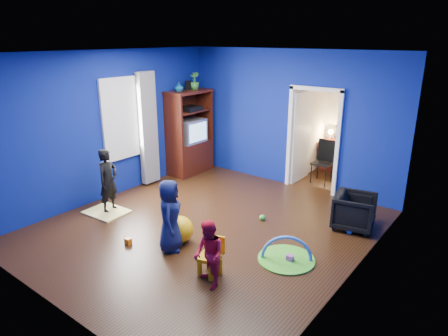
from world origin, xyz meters
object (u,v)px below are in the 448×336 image
Objects in this scene: vase at (179,87)px; folding_chair at (322,163)px; armchair at (354,211)px; tv_armoire at (189,132)px; toddler_red at (209,254)px; crt_tv at (191,131)px; child_navy at (170,216)px; child_black at (108,181)px; hopper_ball at (180,229)px; kid_chair at (210,259)px; study_desk at (339,156)px; play_mat at (286,259)px.

folding_chair is (2.82, 1.56, -1.60)m from vase.
tv_armoire is at bearing 71.35° from armchair.
crt_tv reaches higher than toddler_red.
child_navy is 3.73m from tv_armoire.
child_black is 1.94m from child_navy.
crt_tv is (-4.19, 0.52, 0.71)m from armchair.
tv_armoire reaches higher than crt_tv.
hopper_ball is (-1.12, 0.62, -0.24)m from toddler_red.
hopper_ball is 0.48× the size of folding_chair.
child_black is 2.89m from kid_chair.
armchair reaches higher than kid_chair.
hopper_ball is at bearing -97.06° from study_desk.
tv_armoire is at bearing 117.61° from kid_chair.
vase is at bearing -3.17° from child_black.
crt_tv is at bearing 0.00° from tv_armoire.
vase is at bearing 132.79° from hopper_ball.
child_black reaches higher than kid_chair.
child_navy is at bearing -111.33° from child_black.
hopper_ball is (-0.05, 0.25, -0.35)m from child_navy.
armchair is 2.80m from kid_chair.
hopper_ball is at bearing -47.21° from vase.
kid_chair is (0.97, -0.42, 0.03)m from hopper_ball.
crt_tv is at bearing 0.65° from child_navy.
folding_chair is (-1.41, 1.78, 0.15)m from armchair.
toddler_red is 2.11× the size of hopper_ball.
study_desk is at bearing 90.00° from folding_chair.
play_mat is at bearing 94.34° from toddler_red.
play_mat is (0.50, 1.18, -0.45)m from toddler_red.
hopper_ball is 0.87× the size of kid_chair.
hopper_ball is (2.21, -2.39, -1.84)m from vase.
child_navy is 4.24m from folding_chair.
armchair is 4.28m from crt_tv.
toddler_red is at bearing -83.65° from folding_chair.
folding_chair is (0.61, 3.95, 0.24)m from hopper_ball.
hopper_ball is 4.00m from folding_chair.
child_black is 5.44m from study_desk.
folding_chair is (2.78, 1.26, -0.56)m from crt_tv.
kid_chair is 1.20m from play_mat.
child_black is 1.31× the size of folding_chair.
armchair is 1.69m from play_mat.
crt_tv is (-3.29, 3.31, 0.56)m from toddler_red.
crt_tv is 0.76× the size of folding_chair.
child_black is at bearing 106.84° from armchair.
child_navy is at bearing -171.97° from toddler_red.
toddler_red is 1.05× the size of study_desk.
study_desk is at bearing 15.51° from armchair.
crt_tv is 3.62m from study_desk.
toddler_red is at bearing -45.20° from crt_tv.
kid_chair is (3.18, -3.11, -0.73)m from tv_armoire.
study_desk is at bearing -38.84° from child_black.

